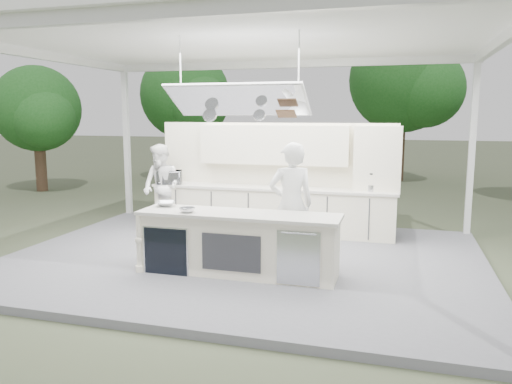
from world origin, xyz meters
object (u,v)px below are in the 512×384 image
(back_counter, at_px, (271,209))
(head_chef, at_px, (291,205))
(demo_island, at_px, (237,243))
(sous_chef, at_px, (161,187))

(back_counter, xyz_separation_m, head_chef, (0.87, -2.14, 0.52))
(demo_island, bearing_deg, sous_chef, 135.67)
(head_chef, distance_m, sous_chef, 3.63)
(demo_island, relative_size, sous_chef, 1.72)
(head_chef, bearing_deg, back_counter, -92.82)
(sous_chef, bearing_deg, demo_island, -21.49)
(demo_island, xyz_separation_m, head_chef, (0.69, 0.67, 0.52))
(back_counter, relative_size, head_chef, 2.55)
(back_counter, bearing_deg, demo_island, -86.37)
(demo_island, height_order, back_counter, same)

